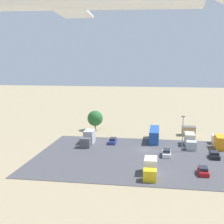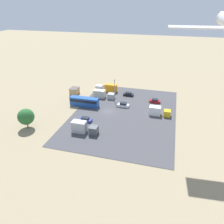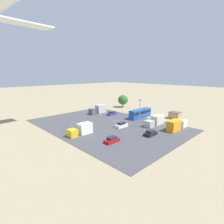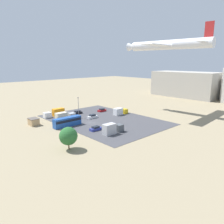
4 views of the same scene
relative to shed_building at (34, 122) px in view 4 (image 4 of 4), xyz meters
name	(u,v)px [view 4 (image 4 of 4)]	position (x,y,z in m)	size (l,w,h in m)	color
ground_plane	(91,123)	(12.12, 18.06, -1.34)	(400.00, 400.00, 0.00)	gray
parking_lot_surface	(104,120)	(12.12, 24.36, -1.30)	(50.19, 34.75, 0.08)	#424247
shed_building	(34,122)	(0.00, 0.00, 0.00)	(4.18, 3.31, 2.66)	tan
bus	(67,121)	(10.04, 8.52, 0.56)	(2.58, 10.80, 3.37)	#1E4C9E
parked_car_0	(102,110)	(-0.06, 33.63, -0.64)	(1.90, 4.09, 1.47)	maroon
parked_car_1	(96,129)	(21.04, 13.13, -0.64)	(1.86, 4.36, 1.49)	navy
parked_car_2	(93,116)	(6.85, 22.66, -0.58)	(1.94, 4.31, 1.63)	silver
parked_car_3	(78,112)	(-4.00, 22.40, -0.63)	(1.97, 4.11, 1.51)	black
parked_truck_0	(55,113)	(-6.63, 12.59, 0.23)	(2.31, 9.34, 3.26)	silver
parked_truck_1	(120,111)	(10.15, 35.73, 0.14)	(2.46, 7.22, 3.05)	gold
parked_truck_2	(64,116)	(0.67, 12.75, 0.15)	(2.49, 8.54, 3.07)	#ADB2B7
parked_truck_3	(112,129)	(27.39, 15.08, 0.35)	(2.51, 7.87, 3.51)	#4C5156
tree_near_shed	(68,136)	(29.30, -2.73, 2.50)	(4.99, 4.99, 6.34)	brown
light_pole_lot_centre	(78,107)	(3.03, 18.28, 3.60)	(0.90, 0.28, 8.86)	gray
horizon_terminal_block	(186,84)	(1.45, 108.02, 6.77)	(36.88, 22.84, 16.22)	#ADA89E
horizon_office_block	(185,84)	(2.24, 106.11, 7.02)	(43.59, 19.03, 16.71)	#ADA89E
airplane	(166,45)	(20.84, 53.19, 29.23)	(41.43, 34.27, 9.79)	white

